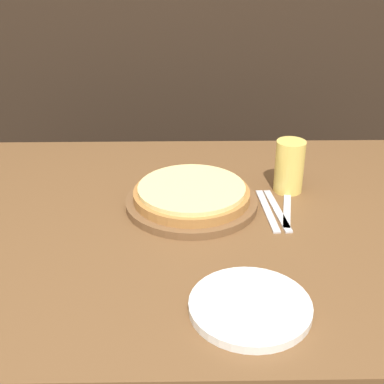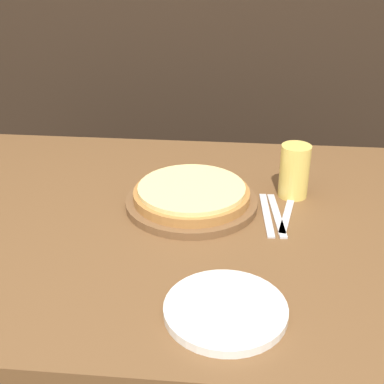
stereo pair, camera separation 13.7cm
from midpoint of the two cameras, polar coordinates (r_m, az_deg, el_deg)
name	(u,v)px [view 1 (the left image)]	position (r m, az deg, el deg)	size (l,w,h in m)	color
dining_table	(192,331)	(1.54, -2.62, -14.74)	(1.50, 1.04, 0.72)	brown
pizza_on_board	(192,197)	(1.37, -2.85, -0.61)	(0.34, 0.34, 0.06)	brown
beer_glass	(290,164)	(1.44, 7.72, 2.89)	(0.08, 0.08, 0.14)	#E5C65B
dinner_plate	(250,307)	(1.03, 2.39, -12.26)	(0.24, 0.24, 0.02)	white
fork	(267,210)	(1.36, 5.22, -2.05)	(0.03, 0.22, 0.00)	silver
dinner_knife	(277,210)	(1.36, 6.27, -2.03)	(0.04, 0.22, 0.00)	silver
spoon	(287,210)	(1.37, 7.31, -2.02)	(0.05, 0.18, 0.00)	silver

